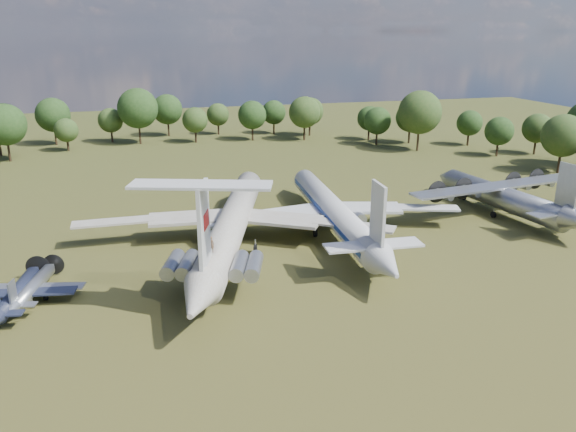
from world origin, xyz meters
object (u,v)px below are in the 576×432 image
object	(u,v)px
an12_transport	(502,200)
person_on_il62	(211,244)
il62_airliner	(233,228)
tu104_jet	(333,216)
small_prop_northwest	(33,290)
small_prop_west	(17,297)

from	to	relation	value
an12_transport	person_on_il62	distance (m)	51.12
il62_airliner	tu104_jet	bearing A→B (deg)	25.13
il62_airliner	person_on_il62	world-z (taller)	person_on_il62
an12_transport	small_prop_northwest	size ratio (longest dim) A/B	2.44
tu104_jet	person_on_il62	xyz separation A→B (m)	(-19.57, -16.47, 3.83)
il62_airliner	person_on_il62	size ratio (longest dim) A/B	32.20
an12_transport	small_prop_west	xyz separation A→B (m)	(-67.94, -13.91, -1.14)
an12_transport	person_on_il62	world-z (taller)	person_on_il62
tu104_jet	small_prop_west	xyz separation A→B (m)	(-39.61, -12.97, -1.33)
tu104_jet	an12_transport	distance (m)	28.34
il62_airliner	an12_transport	bearing A→B (deg)	21.60
tu104_jet	small_prop_northwest	xyz separation A→B (m)	(-38.30, -11.48, -1.44)
tu104_jet	small_prop_northwest	size ratio (longest dim) A/B	3.48
il62_airliner	small_prop_west	world-z (taller)	il62_airliner
an12_transport	person_on_il62	xyz separation A→B (m)	(-47.90, -17.41, 4.03)
il62_airliner	an12_transport	xyz separation A→B (m)	(43.21, 2.85, -0.43)
small_prop_northwest	small_prop_west	bearing A→B (deg)	-118.54
il62_airliner	small_prop_northwest	bearing A→B (deg)	-139.92
tu104_jet	an12_transport	xyz separation A→B (m)	(28.32, 0.94, -0.19)
an12_transport	person_on_il62	size ratio (longest dim) A/B	20.23
tu104_jet	person_on_il62	distance (m)	25.87
an12_transport	small_prop_west	size ratio (longest dim) A/B	2.21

